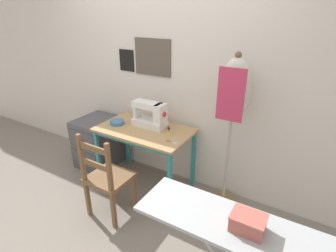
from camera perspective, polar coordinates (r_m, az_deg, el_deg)
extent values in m
plane|color=gray|center=(3.08, -8.10, -15.24)|extent=(14.00, 14.00, 0.00)
cube|color=silver|center=(3.02, -1.33, 11.34)|extent=(10.00, 0.05, 2.55)
cube|color=brown|center=(3.02, -3.38, 14.71)|extent=(0.47, 0.02, 0.40)
cube|color=black|center=(3.25, -8.98, 13.92)|extent=(0.21, 0.01, 0.25)
cube|color=tan|center=(2.91, -5.14, -0.86)|extent=(1.05, 0.62, 0.02)
cube|color=teal|center=(2.73, -8.41, -3.52)|extent=(0.97, 0.03, 0.04)
cube|color=teal|center=(3.18, -14.91, -6.71)|extent=(0.04, 0.04, 0.71)
cube|color=teal|center=(2.67, 0.37, -12.40)|extent=(0.04, 0.04, 0.71)
cube|color=teal|center=(3.53, -8.78, -2.99)|extent=(0.04, 0.04, 0.71)
cube|color=teal|center=(3.07, 5.52, -7.20)|extent=(0.04, 0.04, 0.71)
cube|color=white|center=(2.95, -4.04, 0.66)|extent=(0.38, 0.18, 0.08)
cube|color=white|center=(2.82, -1.71, 2.73)|extent=(0.09, 0.16, 0.21)
cube|color=white|center=(2.88, -4.53, 4.59)|extent=(0.33, 0.14, 0.07)
cube|color=white|center=(3.00, -6.81, 3.21)|extent=(0.04, 0.10, 0.14)
cylinder|color=#B22D2D|center=(2.79, -0.79, 2.53)|extent=(0.02, 0.06, 0.06)
cylinder|color=#99999E|center=(2.78, -1.73, 4.94)|extent=(0.01, 0.01, 0.02)
cylinder|color=teal|center=(3.07, -11.01, 0.83)|extent=(0.16, 0.16, 0.04)
cylinder|color=#243D54|center=(3.06, -11.04, 1.13)|extent=(0.13, 0.13, 0.01)
cube|color=silver|center=(2.60, 1.25, -3.56)|extent=(0.10, 0.02, 0.00)
cube|color=silver|center=(2.59, 1.10, -3.67)|extent=(0.10, 0.03, 0.00)
torus|color=#DB511E|center=(2.62, -0.07, -3.29)|extent=(0.03, 0.03, 0.01)
torus|color=#DB511E|center=(2.62, -0.02, -3.25)|extent=(0.03, 0.03, 0.01)
cylinder|color=black|center=(2.86, 0.15, -0.45)|extent=(0.02, 0.02, 0.04)
cylinder|color=beige|center=(2.86, 0.15, -0.13)|extent=(0.03, 0.03, 0.00)
cylinder|color=beige|center=(2.87, 0.15, -0.77)|extent=(0.03, 0.03, 0.00)
cylinder|color=yellow|center=(2.77, 0.25, -1.24)|extent=(0.03, 0.03, 0.04)
cylinder|color=beige|center=(2.76, 0.25, -0.85)|extent=(0.04, 0.04, 0.00)
cylinder|color=beige|center=(2.78, 0.25, -1.63)|extent=(0.04, 0.04, 0.00)
cube|color=brown|center=(2.70, -12.60, -10.89)|extent=(0.40, 0.38, 0.04)
cube|color=brown|center=(3.02, -12.58, -11.84)|extent=(0.04, 0.04, 0.40)
cube|color=brown|center=(2.83, -7.34, -14.09)|extent=(0.04, 0.04, 0.40)
cube|color=brown|center=(2.85, -17.04, -14.87)|extent=(0.04, 0.04, 0.40)
cube|color=brown|center=(2.65, -11.75, -17.60)|extent=(0.04, 0.04, 0.40)
cube|color=brown|center=(2.58, -18.31, -6.52)|extent=(0.04, 0.04, 0.48)
cube|color=brown|center=(2.36, -12.73, -8.86)|extent=(0.04, 0.04, 0.48)
cube|color=brown|center=(2.40, -16.03, -4.71)|extent=(0.34, 0.02, 0.06)
cube|color=brown|center=(2.48, -15.59, -8.12)|extent=(0.34, 0.02, 0.06)
cube|color=#4C4C51|center=(3.62, -14.96, -3.37)|extent=(0.46, 0.53, 0.65)
cube|color=#46464B|center=(3.40, -18.37, -2.97)|extent=(0.43, 0.01, 0.23)
cube|color=#333338|center=(3.39, -18.50, -3.03)|extent=(0.10, 0.01, 0.02)
cube|color=#46464B|center=(3.53, -17.78, -7.11)|extent=(0.43, 0.01, 0.23)
cube|color=#333338|center=(3.52, -17.89, -7.17)|extent=(0.10, 0.01, 0.02)
cylinder|color=#846647|center=(3.06, 11.86, -15.54)|extent=(0.32, 0.32, 0.03)
cylinder|color=#ADA89E|center=(2.75, 12.80, -6.83)|extent=(0.03, 0.03, 1.05)
ellipsoid|color=beige|center=(2.47, 14.33, 7.80)|extent=(0.29, 0.21, 0.57)
sphere|color=brown|center=(2.41, 15.08, 14.71)|extent=(0.06, 0.06, 0.06)
cube|color=#C63356|center=(2.38, 13.46, 6.54)|extent=(0.25, 0.01, 0.48)
cube|color=#ADB2B7|center=(1.67, 14.11, -20.19)|extent=(1.17, 0.38, 0.02)
cube|color=#AD564C|center=(1.62, 16.97, -19.59)|extent=(0.18, 0.14, 0.09)
cube|color=#BE5F54|center=(1.58, 17.19, -18.31)|extent=(0.19, 0.15, 0.01)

